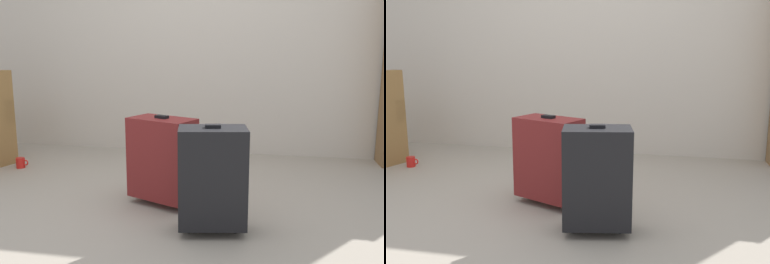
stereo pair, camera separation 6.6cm
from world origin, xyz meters
The scene contains 5 objects.
ground_plane centered at (0.00, 0.00, 0.00)m, with size 9.50×9.50×0.00m, color #9E9384.
back_wall centered at (0.00, 1.97, 1.30)m, with size 5.43×0.10×2.60m, color beige.
mug centered at (-1.54, 0.97, 0.05)m, with size 0.12×0.08×0.10m.
suitcase_black centered at (0.42, -0.09, 0.35)m, with size 0.44×0.32×0.67m.
suitcase_dark_red centered at (0.00, 0.32, 0.34)m, with size 0.52×0.41×0.64m.
Camera 1 is at (0.74, -2.48, 1.09)m, focal length 39.43 mm.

